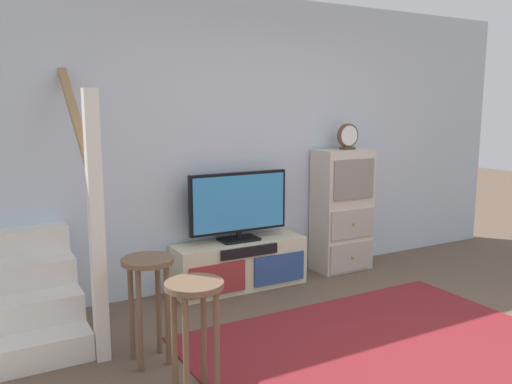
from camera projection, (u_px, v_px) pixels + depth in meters
The scene contains 9 objects.
back_wall at pixel (255, 141), 5.04m from camera, with size 6.40×0.12×2.70m, color silver.
area_rug at pixel (382, 348), 3.66m from camera, with size 2.60×1.80×0.01m, color maroon.
media_console at pixel (240, 265), 4.85m from camera, with size 1.26×0.38×0.45m.
television at pixel (239, 205), 4.78m from camera, with size 0.97×0.22×0.64m.
side_cabinet at pixel (342, 210), 5.36m from camera, with size 0.58×0.38×1.25m.
desk_clock at pixel (348, 137), 5.24m from camera, with size 0.24×0.08×0.26m.
staircase at pixel (11, 283), 3.92m from camera, with size 1.00×1.36×2.20m.
bar_stool_near at pixel (195, 312), 2.98m from camera, with size 0.34×0.34×0.70m.
bar_stool_far at pixel (148, 285), 3.39m from camera, with size 0.34×0.34×0.72m.
Camera 1 is at (-2.43, -1.97, 1.69)m, focal length 36.52 mm.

